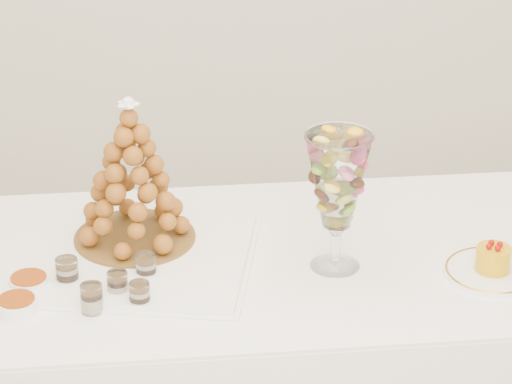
{
  "coord_description": "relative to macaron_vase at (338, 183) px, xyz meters",
  "views": [
    {
      "loc": [
        -0.15,
        -2.38,
        2.29
      ],
      "look_at": [
        -0.02,
        0.22,
        0.99
      ],
      "focal_mm": 85.0,
      "sensor_mm": 36.0,
      "label": 1
    }
  ],
  "objects": [
    {
      "name": "lace_tray",
      "position": [
        -0.54,
        0.06,
        -0.22
      ],
      "size": [
        0.71,
        0.58,
        0.02
      ],
      "primitive_type": "cube",
      "rotation": [
        0.0,
        0.0,
        -0.16
      ],
      "color": "white",
      "rests_on": "buffet_table"
    },
    {
      "name": "macaron_vase",
      "position": [
        0.0,
        0.0,
        0.0
      ],
      "size": [
        0.16,
        0.16,
        0.35
      ],
      "color": "white",
      "rests_on": "buffet_table"
    },
    {
      "name": "cake_plate",
      "position": [
        0.38,
        -0.06,
        -0.22
      ],
      "size": [
        0.24,
        0.24,
        0.01
      ],
      "primitive_type": "cylinder",
      "color": "white",
      "rests_on": "buffet_table"
    },
    {
      "name": "verrine_a",
      "position": [
        -0.65,
        -0.06,
        -0.19
      ],
      "size": [
        0.06,
        0.06,
        0.07
      ],
      "primitive_type": "cylinder",
      "rotation": [
        0.0,
        0.0,
        -0.14
      ],
      "color": "white",
      "rests_on": "buffet_table"
    },
    {
      "name": "verrine_b",
      "position": [
        -0.53,
        -0.12,
        -0.19
      ],
      "size": [
        0.05,
        0.05,
        0.07
      ],
      "primitive_type": "cylinder",
      "rotation": [
        0.0,
        0.0,
        0.06
      ],
      "color": "white",
      "rests_on": "buffet_table"
    },
    {
      "name": "verrine_c",
      "position": [
        -0.46,
        -0.04,
        -0.19
      ],
      "size": [
        0.05,
        0.05,
        0.07
      ],
      "primitive_type": "cylinder",
      "rotation": [
        0.0,
        0.0,
        -0.1
      ],
      "color": "white",
      "rests_on": "buffet_table"
    },
    {
      "name": "verrine_d",
      "position": [
        -0.58,
        -0.18,
        -0.19
      ],
      "size": [
        0.06,
        0.06,
        0.07
      ],
      "primitive_type": "cylinder",
      "rotation": [
        0.0,
        0.0,
        0.29
      ],
      "color": "white",
      "rests_on": "buffet_table"
    },
    {
      "name": "verrine_e",
      "position": [
        -0.47,
        -0.17,
        -0.19
      ],
      "size": [
        0.06,
        0.06,
        0.07
      ],
      "primitive_type": "cylinder",
      "rotation": [
        0.0,
        0.0,
        0.19
      ],
      "color": "white",
      "rests_on": "buffet_table"
    },
    {
      "name": "ramekin_back",
      "position": [
        -0.74,
        -0.07,
        -0.21
      ],
      "size": [
        0.1,
        0.1,
        0.03
      ],
      "primitive_type": "cylinder",
      "color": "white",
      "rests_on": "buffet_table"
    },
    {
      "name": "ramekin_front",
      "position": [
        -0.76,
        -0.17,
        -0.21
      ],
      "size": [
        0.1,
        0.1,
        0.03
      ],
      "primitive_type": "cylinder",
      "color": "white",
      "rests_on": "buffet_table"
    },
    {
      "name": "croquembouche",
      "position": [
        -0.49,
        0.13,
        -0.02
      ],
      "size": [
        0.31,
        0.31,
        0.38
      ],
      "rotation": [
        0.0,
        0.0,
        -0.27
      ],
      "color": "brown",
      "rests_on": "lace_tray"
    },
    {
      "name": "mousse_cake",
      "position": [
        0.38,
        -0.06,
        -0.18
      ],
      "size": [
        0.09,
        0.09,
        0.08
      ],
      "color": "#D39909",
      "rests_on": "cake_plate"
    }
  ]
}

